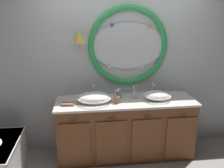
# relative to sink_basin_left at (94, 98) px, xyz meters

# --- Properties ---
(ground_plane) EXTENTS (14.00, 14.00, 0.00)m
(ground_plane) POSITION_rel_sink_basin_left_xyz_m (0.42, -0.23, -0.95)
(ground_plane) COLOR gray
(back_wall_assembly) EXTENTS (6.40, 0.26, 2.60)m
(back_wall_assembly) POSITION_rel_sink_basin_left_xyz_m (0.43, 0.36, 0.38)
(back_wall_assembly) COLOR silver
(back_wall_assembly) RESTS_ON ground_plane
(vanity_counter) EXTENTS (1.99, 0.63, 0.88)m
(vanity_counter) POSITION_rel_sink_basin_left_xyz_m (0.45, 0.03, -0.51)
(vanity_counter) COLOR brown
(vanity_counter) RESTS_ON ground_plane
(sink_basin_left) EXTENTS (0.48, 0.48, 0.13)m
(sink_basin_left) POSITION_rel_sink_basin_left_xyz_m (0.00, 0.00, 0.00)
(sink_basin_left) COLOR white
(sink_basin_left) RESTS_ON vanity_counter
(sink_basin_right) EXTENTS (0.40, 0.40, 0.12)m
(sink_basin_right) POSITION_rel_sink_basin_left_xyz_m (0.90, -0.00, -0.01)
(sink_basin_right) COLOR white
(sink_basin_right) RESTS_ON vanity_counter
(faucet_set_left) EXTENTS (0.22, 0.12, 0.17)m
(faucet_set_left) POSITION_rel_sink_basin_left_xyz_m (-0.00, 0.24, -0.00)
(faucet_set_left) COLOR silver
(faucet_set_left) RESTS_ON vanity_counter
(faucet_set_right) EXTENTS (0.23, 0.14, 0.18)m
(faucet_set_right) POSITION_rel_sink_basin_left_xyz_m (0.90, 0.24, 0.00)
(faucet_set_right) COLOR silver
(faucet_set_right) RESTS_ON vanity_counter
(toothbrush_holder_left) EXTENTS (0.09, 0.09, 0.20)m
(toothbrush_holder_left) POSITION_rel_sink_basin_left_xyz_m (0.31, -0.07, -0.01)
(toothbrush_holder_left) COLOR #996647
(toothbrush_holder_left) RESTS_ON vanity_counter
(toothbrush_holder_right) EXTENTS (0.08, 0.08, 0.21)m
(toothbrush_holder_right) POSITION_rel_sink_basin_left_xyz_m (0.59, 0.09, -0.01)
(toothbrush_holder_right) COLOR silver
(toothbrush_holder_right) RESTS_ON vanity_counter
(soap_dispenser) EXTENTS (0.07, 0.07, 0.16)m
(soap_dispenser) POSITION_rel_sink_basin_left_xyz_m (0.37, 0.12, -0.00)
(soap_dispenser) COLOR #6BAD66
(soap_dispenser) RESTS_ON vanity_counter
(folded_hand_towel) EXTENTS (0.18, 0.11, 0.03)m
(folded_hand_towel) POSITION_rel_sink_basin_left_xyz_m (-0.37, -0.06, -0.05)
(folded_hand_towel) COLOR #936B56
(folded_hand_towel) RESTS_ON vanity_counter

